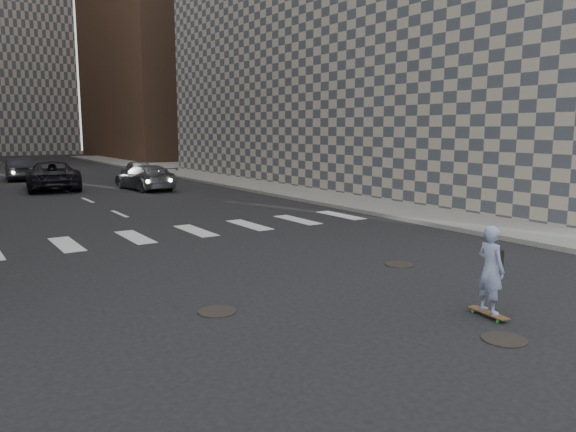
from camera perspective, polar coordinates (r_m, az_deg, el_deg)
name	(u,v)px	position (r m, az deg, el deg)	size (l,w,h in m)	color
ground	(345,311)	(10.46, 5.80, -9.54)	(160.00, 160.00, 0.00)	black
sidewalk_right	(325,181)	(34.77, 3.82, 3.56)	(13.00, 80.00, 0.15)	gray
building_right	(395,0)	(36.84, 10.84, 20.78)	(15.00, 33.00, 22.00)	#ADA08E
manhole_a	(504,339)	(9.67, 21.10, -11.61)	(0.70, 0.70, 0.02)	black
manhole_b	(217,311)	(10.41, -7.21, -9.60)	(0.70, 0.70, 0.02)	black
manhole_c	(399,264)	(14.01, 11.24, -4.85)	(0.70, 0.70, 0.02)	black
skateboarder	(491,270)	(10.45, 19.90, -5.14)	(0.46, 0.85, 1.64)	brown
traffic_car_b	(145,177)	(31.47, -14.34, 3.83)	(1.88, 4.63, 1.34)	slate
traffic_car_c	(52,175)	(33.12, -22.83, 3.83)	(2.58, 5.60, 1.56)	black
traffic_car_d	(137,170)	(37.58, -15.05, 4.55)	(1.53, 3.80, 1.29)	silver
traffic_car_e	(19,169)	(40.12, -25.68, 4.30)	(1.48, 4.24, 1.40)	black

